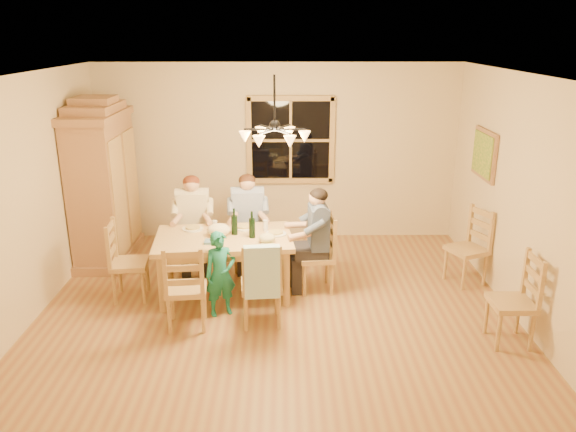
{
  "coord_description": "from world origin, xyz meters",
  "views": [
    {
      "loc": [
        0.1,
        -5.98,
        3.13
      ],
      "look_at": [
        0.14,
        0.1,
        1.12
      ],
      "focal_mm": 35.0,
      "sensor_mm": 36.0,
      "label": 1
    }
  ],
  "objects_px": {
    "chair_end_right": "(316,267)",
    "wine_bottle_b": "(252,225)",
    "chandelier": "(275,134)",
    "chair_end_left": "(131,275)",
    "armoire": "(104,187)",
    "wine_bottle_a": "(234,222)",
    "chair_spare_back": "(466,261)",
    "dining_table": "(224,245)",
    "adult_slate_man": "(317,227)",
    "chair_far_right": "(249,247)",
    "chair_spare_front": "(510,316)",
    "adult_woman": "(193,212)",
    "adult_plaid_man": "(248,210)",
    "chair_near_right": "(262,298)",
    "chair_near_left": "(187,301)",
    "child": "(221,274)",
    "chair_far_left": "(195,249)"
  },
  "relations": [
    {
      "from": "chair_near_right",
      "to": "adult_plaid_man",
      "type": "relative_size",
      "value": 1.13
    },
    {
      "from": "chair_near_right",
      "to": "child",
      "type": "height_order",
      "value": "child"
    },
    {
      "from": "wine_bottle_a",
      "to": "adult_plaid_man",
      "type": "bearing_deg",
      "value": 80.68
    },
    {
      "from": "chair_end_right",
      "to": "wine_bottle_a",
      "type": "distance_m",
      "value": 1.19
    },
    {
      "from": "chair_end_left",
      "to": "chair_spare_back",
      "type": "relative_size",
      "value": 1.0
    },
    {
      "from": "dining_table",
      "to": "adult_slate_man",
      "type": "distance_m",
      "value": 1.16
    },
    {
      "from": "dining_table",
      "to": "adult_plaid_man",
      "type": "distance_m",
      "value": 0.86
    },
    {
      "from": "adult_slate_man",
      "to": "wine_bottle_b",
      "type": "bearing_deg",
      "value": 94.84
    },
    {
      "from": "adult_slate_man",
      "to": "chair_spare_front",
      "type": "distance_m",
      "value": 2.39
    },
    {
      "from": "armoire",
      "to": "adult_plaid_man",
      "type": "relative_size",
      "value": 2.63
    },
    {
      "from": "wine_bottle_b",
      "to": "wine_bottle_a",
      "type": "bearing_deg",
      "value": 153.0
    },
    {
      "from": "chandelier",
      "to": "armoire",
      "type": "bearing_deg",
      "value": 146.54
    },
    {
      "from": "chair_near_right",
      "to": "chair_spare_back",
      "type": "bearing_deg",
      "value": 16.67
    },
    {
      "from": "chair_far_left",
      "to": "wine_bottle_b",
      "type": "distance_m",
      "value": 1.29
    },
    {
      "from": "adult_plaid_man",
      "to": "chandelier",
      "type": "bearing_deg",
      "value": 102.64
    },
    {
      "from": "adult_woman",
      "to": "child",
      "type": "xyz_separation_m",
      "value": [
        0.49,
        -1.26,
        -0.34
      ]
    },
    {
      "from": "chair_near_right",
      "to": "chair_end_left",
      "type": "height_order",
      "value": "same"
    },
    {
      "from": "wine_bottle_a",
      "to": "chair_end_left",
      "type": "bearing_deg",
      "value": -171.75
    },
    {
      "from": "adult_plaid_man",
      "to": "chair_spare_front",
      "type": "xyz_separation_m",
      "value": [
        2.84,
        -1.98,
        -0.54
      ]
    },
    {
      "from": "chair_near_left",
      "to": "child",
      "type": "relative_size",
      "value": 0.99
    },
    {
      "from": "adult_slate_man",
      "to": "chair_far_left",
      "type": "bearing_deg",
      "value": 63.43
    },
    {
      "from": "chair_end_right",
      "to": "chair_near_right",
      "type": "bearing_deg",
      "value": 136.74
    },
    {
      "from": "child",
      "to": "chair_spare_back",
      "type": "xyz_separation_m",
      "value": [
        3.08,
        0.84,
        -0.2
      ]
    },
    {
      "from": "wine_bottle_a",
      "to": "chair_spare_front",
      "type": "bearing_deg",
      "value": -22.93
    },
    {
      "from": "chandelier",
      "to": "chair_end_left",
      "type": "height_order",
      "value": "chandelier"
    },
    {
      "from": "chair_near_right",
      "to": "chair_near_left",
      "type": "bearing_deg",
      "value": 180.0
    },
    {
      "from": "adult_woman",
      "to": "adult_plaid_man",
      "type": "bearing_deg",
      "value": -180.0
    },
    {
      "from": "chair_end_right",
      "to": "adult_plaid_man",
      "type": "xyz_separation_m",
      "value": [
        -0.89,
        0.7,
        0.54
      ]
    },
    {
      "from": "chair_end_left",
      "to": "chair_near_left",
      "type": "bearing_deg",
      "value": 43.26
    },
    {
      "from": "adult_slate_man",
      "to": "child",
      "type": "xyz_separation_m",
      "value": [
        -1.13,
        -0.63,
        -0.34
      ]
    },
    {
      "from": "chair_near_right",
      "to": "chair_spare_front",
      "type": "distance_m",
      "value": 2.64
    },
    {
      "from": "adult_plaid_man",
      "to": "chair_far_left",
      "type": "bearing_deg",
      "value": -0.0
    },
    {
      "from": "chair_far_right",
      "to": "chair_end_right",
      "type": "xyz_separation_m",
      "value": [
        0.89,
        -0.7,
        0.0
      ]
    },
    {
      "from": "adult_plaid_man",
      "to": "chair_spare_front",
      "type": "relative_size",
      "value": 0.88
    },
    {
      "from": "adult_plaid_man",
      "to": "adult_slate_man",
      "type": "bearing_deg",
      "value": 136.64
    },
    {
      "from": "chair_far_right",
      "to": "chair_near_right",
      "type": "height_order",
      "value": "same"
    },
    {
      "from": "chair_far_right",
      "to": "wine_bottle_a",
      "type": "relative_size",
      "value": 3.0
    },
    {
      "from": "armoire",
      "to": "wine_bottle_a",
      "type": "bearing_deg",
      "value": -30.4
    },
    {
      "from": "chair_far_right",
      "to": "adult_slate_man",
      "type": "xyz_separation_m",
      "value": [
        0.89,
        -0.7,
        0.54
      ]
    },
    {
      "from": "chair_end_left",
      "to": "adult_plaid_man",
      "type": "relative_size",
      "value": 1.13
    },
    {
      "from": "chair_near_left",
      "to": "chair_spare_front",
      "type": "bearing_deg",
      "value": -11.34
    },
    {
      "from": "adult_slate_man",
      "to": "child",
      "type": "relative_size",
      "value": 0.87
    },
    {
      "from": "chair_end_right",
      "to": "wine_bottle_b",
      "type": "xyz_separation_m",
      "value": [
        -0.79,
        -0.14,
        0.62
      ]
    },
    {
      "from": "armoire",
      "to": "chair_spare_back",
      "type": "xyz_separation_m",
      "value": [
        4.87,
        -0.88,
        -0.75
      ]
    },
    {
      "from": "wine_bottle_a",
      "to": "child",
      "type": "xyz_separation_m",
      "value": [
        -0.12,
        -0.6,
        -0.42
      ]
    },
    {
      "from": "chair_near_left",
      "to": "adult_woman",
      "type": "distance_m",
      "value": 1.64
    },
    {
      "from": "chair_far_left",
      "to": "chair_spare_back",
      "type": "xyz_separation_m",
      "value": [
        3.57,
        -0.42,
        0.0
      ]
    },
    {
      "from": "chandelier",
      "to": "chair_spare_back",
      "type": "height_order",
      "value": "chandelier"
    },
    {
      "from": "adult_woman",
      "to": "adult_slate_man",
      "type": "relative_size",
      "value": 1.0
    },
    {
      "from": "armoire",
      "to": "chair_near_right",
      "type": "height_order",
      "value": "armoire"
    }
  ]
}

